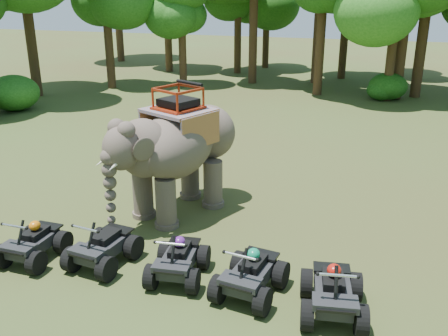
{
  "coord_description": "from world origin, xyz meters",
  "views": [
    {
      "loc": [
        3.67,
        -10.48,
        6.41
      ],
      "look_at": [
        0.0,
        1.2,
        1.9
      ],
      "focal_mm": 40.0,
      "sensor_mm": 36.0,
      "label": 1
    }
  ],
  "objects_px": {
    "atv_3": "(251,268)",
    "atv_2": "(178,255)",
    "atv_1": "(103,241)",
    "atv_4": "(334,286)",
    "atv_0": "(32,237)",
    "elephant": "(178,150)"
  },
  "relations": [
    {
      "from": "atv_3",
      "to": "atv_2",
      "type": "bearing_deg",
      "value": -175.94
    },
    {
      "from": "atv_1",
      "to": "atv_3",
      "type": "height_order",
      "value": "atv_3"
    },
    {
      "from": "atv_2",
      "to": "atv_4",
      "type": "relative_size",
      "value": 0.93
    },
    {
      "from": "atv_0",
      "to": "atv_4",
      "type": "relative_size",
      "value": 0.92
    },
    {
      "from": "atv_1",
      "to": "atv_2",
      "type": "xyz_separation_m",
      "value": [
        1.96,
        -0.01,
        -0.02
      ]
    },
    {
      "from": "atv_0",
      "to": "atv_2",
      "type": "bearing_deg",
      "value": 5.47
    },
    {
      "from": "atv_0",
      "to": "atv_3",
      "type": "relative_size",
      "value": 0.94
    },
    {
      "from": "elephant",
      "to": "atv_4",
      "type": "relative_size",
      "value": 2.57
    },
    {
      "from": "atv_0",
      "to": "atv_1",
      "type": "bearing_deg",
      "value": 10.86
    },
    {
      "from": "elephant",
      "to": "atv_4",
      "type": "xyz_separation_m",
      "value": [
        4.91,
        -3.71,
        -1.25
      ]
    },
    {
      "from": "atv_1",
      "to": "atv_0",
      "type": "bearing_deg",
      "value": -162.79
    },
    {
      "from": "atv_2",
      "to": "atv_0",
      "type": "bearing_deg",
      "value": 177.94
    },
    {
      "from": "atv_0",
      "to": "atv_4",
      "type": "xyz_separation_m",
      "value": [
        7.26,
        -0.0,
        0.05
      ]
    },
    {
      "from": "elephant",
      "to": "atv_2",
      "type": "height_order",
      "value": "elephant"
    },
    {
      "from": "elephant",
      "to": "atv_1",
      "type": "distance_m",
      "value": 3.68
    },
    {
      "from": "elephant",
      "to": "atv_4",
      "type": "bearing_deg",
      "value": -12.58
    },
    {
      "from": "atv_1",
      "to": "atv_2",
      "type": "bearing_deg",
      "value": 6.88
    },
    {
      "from": "elephant",
      "to": "atv_0",
      "type": "relative_size",
      "value": 2.8
    },
    {
      "from": "atv_3",
      "to": "elephant",
      "type": "bearing_deg",
      "value": 139.67
    },
    {
      "from": "atv_4",
      "to": "elephant",
      "type": "bearing_deg",
      "value": 133.68
    },
    {
      "from": "elephant",
      "to": "atv_0",
      "type": "height_order",
      "value": "elephant"
    },
    {
      "from": "atv_0",
      "to": "atv_4",
      "type": "bearing_deg",
      "value": 0.9
    }
  ]
}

